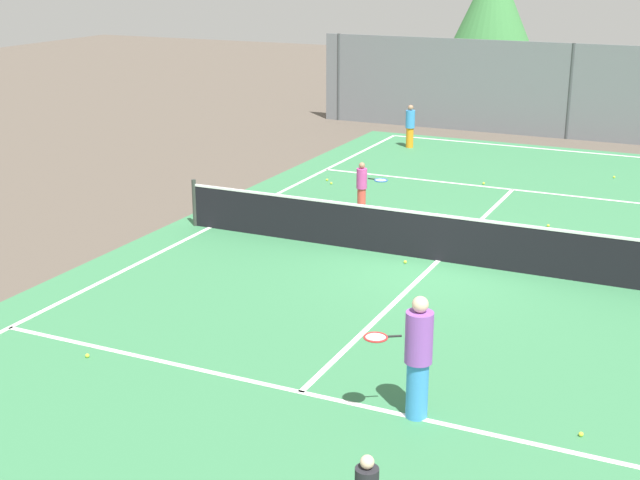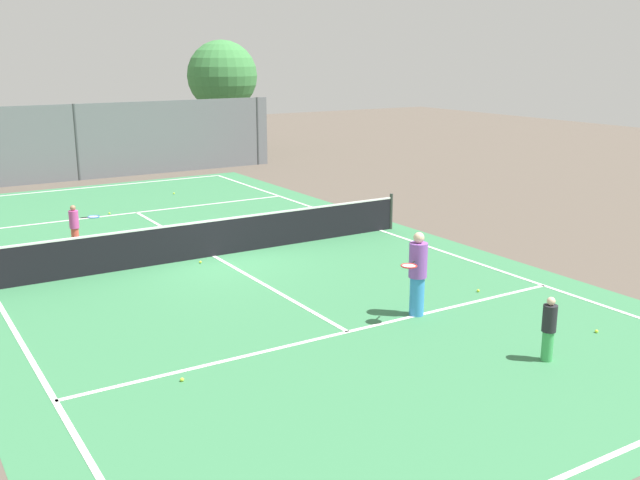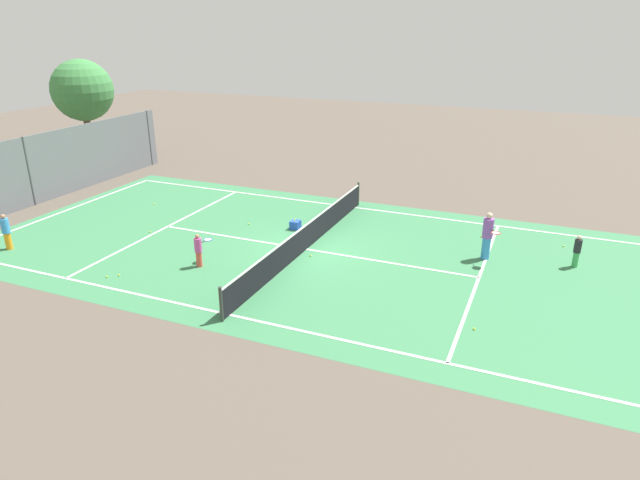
# 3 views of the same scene
# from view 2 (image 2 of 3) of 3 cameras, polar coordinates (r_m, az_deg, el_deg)

# --- Properties ---
(ground_plane) EXTENTS (80.00, 80.00, 0.00)m
(ground_plane) POSITION_cam_2_polar(r_m,az_deg,el_deg) (19.64, -8.31, -1.27)
(ground_plane) COLOR brown
(court_surface) EXTENTS (13.00, 25.00, 0.01)m
(court_surface) POSITION_cam_2_polar(r_m,az_deg,el_deg) (19.64, -8.31, -1.26)
(court_surface) COLOR #387A4C
(court_surface) RESTS_ON ground_plane
(tennis_net) EXTENTS (11.90, 0.10, 1.10)m
(tennis_net) POSITION_cam_2_polar(r_m,az_deg,el_deg) (19.51, -8.36, 0.18)
(tennis_net) COLOR #333833
(tennis_net) RESTS_ON ground_plane
(perimeter_fence) EXTENTS (18.00, 0.12, 3.20)m
(perimeter_fence) POSITION_cam_2_polar(r_m,az_deg,el_deg) (32.47, -18.50, 7.23)
(perimeter_fence) COLOR slate
(perimeter_fence) RESTS_ON ground_plane
(tree_1) EXTENTS (3.74, 3.74, 5.92)m
(tree_1) POSITION_cam_2_polar(r_m,az_deg,el_deg) (40.30, -7.66, 12.58)
(tree_1) COLOR brown
(tree_1) RESTS_ON ground_plane
(player_1) EXTENTS (0.25, 0.25, 1.18)m
(player_1) POSITION_cam_2_polar(r_m,az_deg,el_deg) (13.42, 17.45, -6.60)
(player_1) COLOR #3FA559
(player_1) RESTS_ON ground_plane
(player_2) EXTENTS (0.91, 0.74, 1.76)m
(player_2) POSITION_cam_2_polar(r_m,az_deg,el_deg) (15.00, 7.63, -2.58)
(player_2) COLOR #388CD8
(player_2) RESTS_ON ground_plane
(player_3) EXTENTS (0.84, 0.38, 1.21)m
(player_3) POSITION_cam_2_polar(r_m,az_deg,el_deg) (21.23, -18.57, 1.08)
(player_3) COLOR #E54C3F
(player_3) RESTS_ON ground_plane
(ball_crate) EXTENTS (0.41, 0.37, 0.43)m
(ball_crate) POSITION_cam_2_polar(r_m,az_deg,el_deg) (21.51, -5.25, 0.71)
(ball_crate) COLOR blue
(ball_crate) RESTS_ON ground_plane
(tennis_ball_0) EXTENTS (0.07, 0.07, 0.07)m
(tennis_ball_0) POSITION_cam_2_polar(r_m,az_deg,el_deg) (16.94, 12.26, -3.89)
(tennis_ball_0) COLOR #CCE533
(tennis_ball_0) RESTS_ON ground_plane
(tennis_ball_1) EXTENTS (0.07, 0.07, 0.07)m
(tennis_ball_1) POSITION_cam_2_polar(r_m,az_deg,el_deg) (15.21, 20.80, -6.68)
(tennis_ball_1) COLOR #CCE533
(tennis_ball_1) RESTS_ON ground_plane
(tennis_ball_2) EXTENTS (0.07, 0.07, 0.07)m
(tennis_ball_2) POSITION_cam_2_polar(r_m,az_deg,el_deg) (12.47, -10.73, -10.67)
(tennis_ball_2) COLOR #CCE533
(tennis_ball_2) RESTS_ON ground_plane
(tennis_ball_3) EXTENTS (0.07, 0.07, 0.07)m
(tennis_ball_3) POSITION_cam_2_polar(r_m,az_deg,el_deg) (19.03, -9.34, -1.71)
(tennis_ball_3) COLOR #CCE533
(tennis_ball_3) RESTS_ON ground_plane
(tennis_ball_4) EXTENTS (0.07, 0.07, 0.07)m
(tennis_ball_4) POSITION_cam_2_polar(r_m,az_deg,el_deg) (23.24, -8.15, 1.29)
(tennis_ball_4) COLOR #CCE533
(tennis_ball_4) RESTS_ON ground_plane
(tennis_ball_5) EXTENTS (0.07, 0.07, 0.07)m
(tennis_ball_5) POSITION_cam_2_polar(r_m,az_deg,el_deg) (28.51, -11.35, 3.59)
(tennis_ball_5) COLOR #CCE533
(tennis_ball_5) RESTS_ON ground_plane
(tennis_ball_8) EXTENTS (0.07, 0.07, 0.07)m
(tennis_ball_8) POSITION_cam_2_polar(r_m,az_deg,el_deg) (25.46, -16.13, 2.01)
(tennis_ball_8) COLOR #CCE533
(tennis_ball_8) RESTS_ON ground_plane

